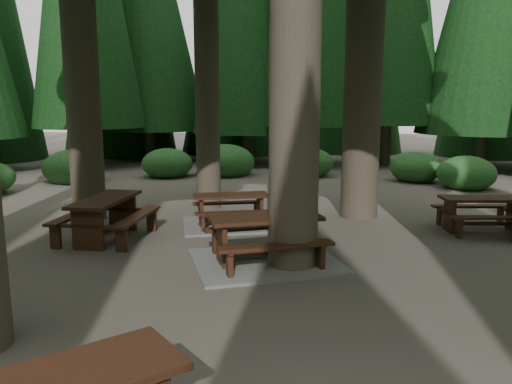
# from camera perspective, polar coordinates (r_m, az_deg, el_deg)

# --- Properties ---
(ground) EXTENTS (80.00, 80.00, 0.00)m
(ground) POSITION_cam_1_polar(r_m,az_deg,el_deg) (8.59, -1.23, -8.72)
(ground) COLOR #514942
(ground) RESTS_ON ground
(picnic_table_a) EXTENTS (3.03, 2.77, 0.84)m
(picnic_table_a) POSITION_cam_1_polar(r_m,az_deg,el_deg) (8.80, 1.08, -6.25)
(picnic_table_a) COLOR gray
(picnic_table_a) RESTS_ON ground
(picnic_table_b) EXTENTS (1.75, 2.12, 0.87)m
(picnic_table_b) POSITION_cam_1_polar(r_m,az_deg,el_deg) (10.69, -16.77, -2.19)
(picnic_table_b) COLOR #381A11
(picnic_table_b) RESTS_ON ground
(picnic_table_c) EXTENTS (2.53, 2.26, 0.73)m
(picnic_table_c) POSITION_cam_1_polar(r_m,az_deg,el_deg) (11.46, -2.88, -2.67)
(picnic_table_c) COLOR gray
(picnic_table_c) RESTS_ON ground
(picnic_table_d) EXTENTS (1.85, 1.54, 0.76)m
(picnic_table_d) POSITION_cam_1_polar(r_m,az_deg,el_deg) (11.96, 24.42, -1.75)
(picnic_table_d) COLOR #381A11
(picnic_table_d) RESTS_ON ground
(shrub_ring) EXTENTS (23.86, 24.64, 1.49)m
(shrub_ring) POSITION_cam_1_polar(r_m,az_deg,el_deg) (9.15, 3.65, -4.94)
(shrub_ring) COLOR #1C5425
(shrub_ring) RESTS_ON ground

